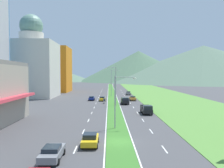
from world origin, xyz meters
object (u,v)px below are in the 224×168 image
object	(u,v)px
street_lamp_mid	(115,84)
motorcycle_rider	(104,101)
car_0	(128,93)
pickup_truck_0	(125,101)
car_4	(92,98)
car_3	(52,152)
car_1	(90,139)
street_lamp_far	(112,81)
car_6	(102,99)
pickup_truck_1	(147,109)
car_2	(133,98)
street_lamp_near	(118,98)

from	to	relation	value
street_lamp_mid	motorcycle_rider	size ratio (longest dim) A/B	5.33
car_0	pickup_truck_0	world-z (taller)	pickup_truck_0
car_4	car_3	bearing A→B (deg)	-179.96
street_lamp_mid	car_1	size ratio (longest dim) A/B	2.57
street_lamp_mid	car_4	bearing A→B (deg)	119.33
street_lamp_far	car_4	xyz separation A→B (m)	(-6.97, -14.61, -5.23)
car_4	pickup_truck_0	xyz separation A→B (m)	(10.37, -10.24, 0.26)
car_1	street_lamp_far	bearing A→B (deg)	-3.13
car_1	car_3	xyz separation A→B (m)	(-3.43, -4.65, -0.02)
car_3	car_6	distance (m)	52.66
pickup_truck_0	pickup_truck_1	size ratio (longest dim) A/B	1.00
car_4	pickup_truck_1	world-z (taller)	pickup_truck_1
car_4	street_lamp_far	bearing A→B (deg)	-25.51
street_lamp_far	street_lamp_mid	bearing A→B (deg)	-89.26
car_3	car_4	distance (m)	54.18
car_4	pickup_truck_0	world-z (taller)	pickup_truck_0
car_2	street_lamp_far	bearing A→B (deg)	-156.41
car_6	car_0	bearing A→B (deg)	-24.88
street_lamp_mid	car_1	world-z (taller)	street_lamp_mid
street_lamp_mid	car_2	size ratio (longest dim) A/B	2.34
street_lamp_near	motorcycle_rider	xyz separation A→B (m)	(-2.83, 32.00, -4.14)
street_lamp_far	car_0	xyz separation A→B (m)	(6.88, 5.78, -5.19)
street_lamp_mid	motorcycle_rider	world-z (taller)	street_lamp_mid
street_lamp_far	car_6	size ratio (longest dim) A/B	2.39
car_6	pickup_truck_0	bearing A→B (deg)	-141.88
car_2	street_lamp_near	bearing A→B (deg)	-9.12
pickup_truck_1	car_3	bearing A→B (deg)	-27.06
pickup_truck_0	car_6	bearing A→B (deg)	-141.88
motorcycle_rider	car_1	bearing A→B (deg)	178.83
street_lamp_near	motorcycle_rider	size ratio (longest dim) A/B	4.15
pickup_truck_1	car_1	bearing A→B (deg)	-24.90
car_3	car_1	bearing A→B (deg)	-36.37
car_2	pickup_truck_1	bearing A→B (deg)	0.71
car_3	pickup_truck_1	world-z (taller)	pickup_truck_1
street_lamp_mid	street_lamp_far	world-z (taller)	street_lamp_mid
car_3	street_lamp_mid	bearing A→B (deg)	-10.05
street_lamp_far	car_2	size ratio (longest dim) A/B	2.29
street_lamp_far	car_3	bearing A→B (deg)	-95.75
pickup_truck_1	car_4	bearing A→B (deg)	-152.78
car_0	car_6	size ratio (longest dim) A/B	0.93
street_lamp_near	car_1	bearing A→B (deg)	-112.48
street_lamp_far	car_3	size ratio (longest dim) A/B	2.23
car_3	pickup_truck_0	bearing A→B (deg)	-13.22
car_0	car_3	world-z (taller)	car_0
car_3	motorcycle_rider	distance (m)	45.71
street_lamp_mid	pickup_truck_0	size ratio (longest dim) A/B	1.97
car_3	car_6	world-z (taller)	car_6
street_lamp_mid	car_4	size ratio (longest dim) A/B	2.29
pickup_truck_1	car_0	bearing A→B (deg)	-179.93
car_0	car_4	bearing A→B (deg)	-34.18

